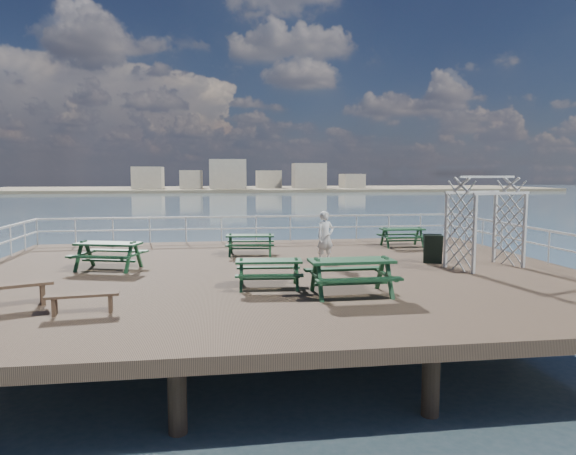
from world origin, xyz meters
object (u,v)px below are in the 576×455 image
(picnic_table_b, at_px, (250,240))
(flat_bench_near, at_px, (83,299))
(picnic_table_a, at_px, (108,250))
(picnic_table_d, at_px, (269,267))
(picnic_table_e, at_px, (351,269))
(trellis_arbor, at_px, (485,227))
(picnic_table_c, at_px, (402,233))
(flat_bench_far, at_px, (8,290))
(person, at_px, (325,237))

(picnic_table_b, bearing_deg, flat_bench_near, -112.67)
(picnic_table_a, bearing_deg, picnic_table_d, -18.69)
(picnic_table_b, distance_m, picnic_table_d, 5.31)
(picnic_table_d, bearing_deg, flat_bench_near, -150.80)
(picnic_table_e, distance_m, trellis_arbor, 5.83)
(picnic_table_c, height_order, flat_bench_near, picnic_table_c)
(picnic_table_c, bearing_deg, flat_bench_far, -146.05)
(picnic_table_d, relative_size, picnic_table_e, 0.87)
(picnic_table_d, xyz_separation_m, flat_bench_far, (-5.76, -1.15, -0.13))
(picnic_table_d, distance_m, flat_bench_far, 5.88)
(picnic_table_e, height_order, flat_bench_near, picnic_table_e)
(picnic_table_a, distance_m, picnic_table_e, 7.65)
(picnic_table_d, xyz_separation_m, person, (2.18, 3.33, 0.32))
(picnic_table_c, bearing_deg, trellis_arbor, -78.92)
(trellis_arbor, xyz_separation_m, person, (-4.68, 1.47, -0.41))
(picnic_table_c, height_order, trellis_arbor, trellis_arbor)
(picnic_table_b, distance_m, flat_bench_near, 8.18)
(picnic_table_a, xyz_separation_m, picnic_table_e, (6.37, -4.23, 0.03))
(flat_bench_far, xyz_separation_m, person, (7.94, 4.48, 0.45))
(picnic_table_e, height_order, flat_bench_far, picnic_table_e)
(flat_bench_far, bearing_deg, picnic_table_e, -21.29)
(picnic_table_c, xyz_separation_m, flat_bench_near, (-10.06, -8.41, -0.22))
(picnic_table_b, xyz_separation_m, flat_bench_near, (-3.96, -7.16, -0.21))
(picnic_table_a, height_order, picnic_table_c, picnic_table_a)
(flat_bench_near, bearing_deg, flat_bench_far, 150.57)
(picnic_table_d, height_order, picnic_table_e, picnic_table_e)
(picnic_table_d, relative_size, flat_bench_near, 1.20)
(picnic_table_c, distance_m, flat_bench_far, 14.06)
(picnic_table_b, xyz_separation_m, picnic_table_e, (1.95, -6.37, 0.10))
(picnic_table_e, relative_size, flat_bench_near, 1.37)
(picnic_table_e, distance_m, flat_bench_far, 7.62)
(picnic_table_e, height_order, person, person)
(picnic_table_b, distance_m, flat_bench_far, 8.59)
(trellis_arbor, bearing_deg, picnic_table_e, -167.85)
(picnic_table_a, bearing_deg, trellis_arbor, 9.82)
(person, bearing_deg, picnic_table_e, -114.44)
(picnic_table_c, height_order, flat_bench_far, picnic_table_c)
(picnic_table_b, xyz_separation_m, trellis_arbor, (6.96, -3.45, 0.73))
(picnic_table_a, relative_size, picnic_table_c, 1.32)
(picnic_table_a, relative_size, trellis_arbor, 0.80)
(picnic_table_c, relative_size, person, 1.02)
(picnic_table_d, bearing_deg, picnic_table_e, -24.92)
(flat_bench_far, bearing_deg, picnic_table_a, 51.99)
(picnic_table_b, relative_size, flat_bench_near, 1.23)
(picnic_table_a, height_order, flat_bench_near, picnic_table_a)
(flat_bench_far, relative_size, trellis_arbor, 0.65)
(flat_bench_near, distance_m, flat_bench_far, 1.84)
(trellis_arbor, relative_size, person, 1.68)
(flat_bench_far, bearing_deg, person, 7.42)
(flat_bench_near, distance_m, person, 8.12)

